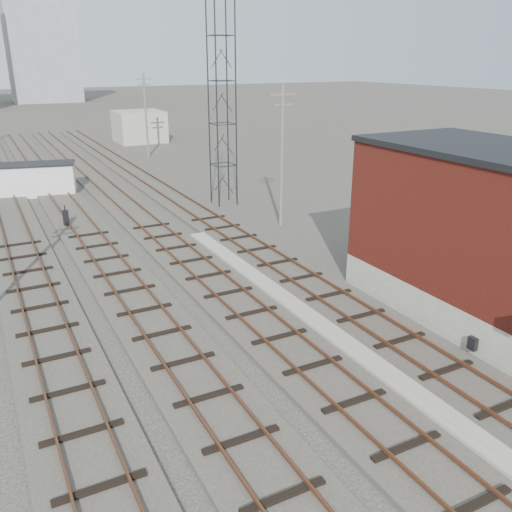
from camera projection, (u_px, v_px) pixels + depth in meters
ground at (87, 159)px, 60.13m from camera, size 320.00×320.00×0.00m
track_right at (170, 195)px, 43.67m from camera, size 3.20×90.00×0.39m
track_mid_right at (121, 201)px, 41.94m from camera, size 3.20×90.00×0.39m
track_mid_left at (67, 207)px, 40.21m from camera, size 3.20×90.00×0.39m
track_left at (9, 214)px, 38.48m from camera, size 3.20×90.00×0.39m
platform_curb at (325, 330)px, 21.96m from camera, size 0.90×28.00×0.26m
brick_building at (498, 237)px, 22.12m from camera, size 6.54×12.20×7.22m
lattice_tower at (222, 102)px, 39.10m from camera, size 1.60×1.60×15.00m
utility_pole_right_a at (282, 153)px, 34.62m from camera, size 1.80×0.24×9.00m
utility_pole_right_b at (146, 113)px, 59.63m from camera, size 1.80×0.24×9.00m
apartment_right at (42, 47)px, 134.13m from camera, size 16.00×12.00×26.00m
shed_right at (139, 126)px, 71.67m from camera, size 6.00×6.00×4.00m
switch_stand at (66, 218)px, 35.41m from camera, size 0.37×0.37×1.42m
site_trailer at (36, 179)px, 43.81m from camera, size 6.56×3.91×2.58m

